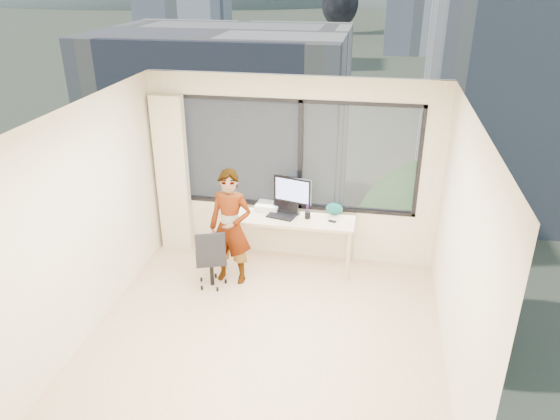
% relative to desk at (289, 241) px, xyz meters
% --- Properties ---
extents(floor, '(4.00, 4.00, 0.01)m').
position_rel_desk_xyz_m(floor, '(0.00, -1.66, -0.38)').
color(floor, beige).
rests_on(floor, ground).
extents(ceiling, '(4.00, 4.00, 0.01)m').
position_rel_desk_xyz_m(ceiling, '(0.00, -1.66, 2.23)').
color(ceiling, white).
rests_on(ceiling, ground).
extents(wall_front, '(4.00, 0.01, 2.60)m').
position_rel_desk_xyz_m(wall_front, '(0.00, -3.66, 0.93)').
color(wall_front, beige).
rests_on(wall_front, ground).
extents(wall_left, '(0.01, 4.00, 2.60)m').
position_rel_desk_xyz_m(wall_left, '(-2.00, -1.66, 0.93)').
color(wall_left, beige).
rests_on(wall_left, ground).
extents(wall_right, '(0.01, 4.00, 2.60)m').
position_rel_desk_xyz_m(wall_right, '(2.00, -1.66, 0.93)').
color(wall_right, beige).
rests_on(wall_right, ground).
extents(window_wall, '(3.30, 0.16, 1.55)m').
position_rel_desk_xyz_m(window_wall, '(0.05, 0.34, 1.15)').
color(window_wall, black).
rests_on(window_wall, ground).
extents(curtain, '(0.45, 0.14, 2.30)m').
position_rel_desk_xyz_m(curtain, '(-1.72, 0.22, 0.77)').
color(curtain, beige).
rests_on(curtain, floor).
extents(desk, '(1.80, 0.60, 0.75)m').
position_rel_desk_xyz_m(desk, '(0.00, 0.00, 0.00)').
color(desk, tan).
rests_on(desk, floor).
extents(chair, '(0.57, 0.57, 0.87)m').
position_rel_desk_xyz_m(chair, '(-0.91, -0.71, 0.06)').
color(chair, black).
rests_on(chair, floor).
extents(person, '(0.60, 0.42, 1.56)m').
position_rel_desk_xyz_m(person, '(-0.68, -0.52, 0.41)').
color(person, '#2D2D33').
rests_on(person, floor).
extents(monitor, '(0.55, 0.25, 0.54)m').
position_rel_desk_xyz_m(monitor, '(0.03, 0.11, 0.65)').
color(monitor, black).
rests_on(monitor, desk).
extents(game_console, '(0.35, 0.30, 0.08)m').
position_rel_desk_xyz_m(game_console, '(-0.33, 0.20, 0.41)').
color(game_console, white).
rests_on(game_console, desk).
extents(laptop, '(0.45, 0.47, 0.24)m').
position_rel_desk_xyz_m(laptop, '(-0.09, 0.00, 0.49)').
color(laptop, black).
rests_on(laptop, desk).
extents(cellphone, '(0.12, 0.08, 0.01)m').
position_rel_desk_xyz_m(cellphone, '(0.60, -0.05, 0.38)').
color(cellphone, black).
rests_on(cellphone, desk).
extents(pen_cup, '(0.10, 0.10, 0.10)m').
position_rel_desk_xyz_m(pen_cup, '(0.26, -0.00, 0.42)').
color(pen_cup, black).
rests_on(pen_cup, desk).
extents(handbag, '(0.24, 0.13, 0.18)m').
position_rel_desk_xyz_m(handbag, '(0.60, 0.18, 0.47)').
color(handbag, '#0B4539').
rests_on(handbag, desk).
extents(exterior_ground, '(400.00, 400.00, 0.04)m').
position_rel_desk_xyz_m(exterior_ground, '(0.00, 118.34, -14.38)').
color(exterior_ground, '#515B3D').
rests_on(exterior_ground, ground).
extents(near_bldg_a, '(16.00, 12.00, 14.00)m').
position_rel_desk_xyz_m(near_bldg_a, '(-9.00, 28.34, -7.38)').
color(near_bldg_a, beige).
rests_on(near_bldg_a, exterior_ground).
extents(near_bldg_b, '(14.00, 13.00, 16.00)m').
position_rel_desk_xyz_m(near_bldg_b, '(12.00, 36.34, -6.38)').
color(near_bldg_b, silver).
rests_on(near_bldg_b, exterior_ground).
extents(tree_a, '(7.00, 7.00, 8.00)m').
position_rel_desk_xyz_m(tree_a, '(-16.00, 20.34, -10.38)').
color(tree_a, '#1B501A').
rests_on(tree_a, exterior_ground).
extents(tree_b, '(7.60, 7.60, 9.00)m').
position_rel_desk_xyz_m(tree_b, '(4.00, 16.34, -9.88)').
color(tree_b, '#1B501A').
rests_on(tree_b, exterior_ground).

